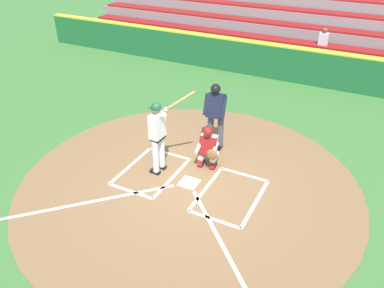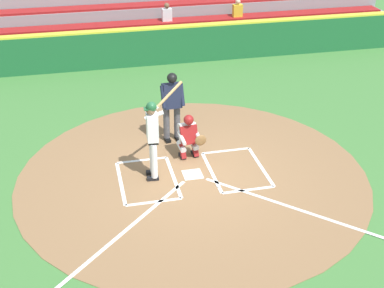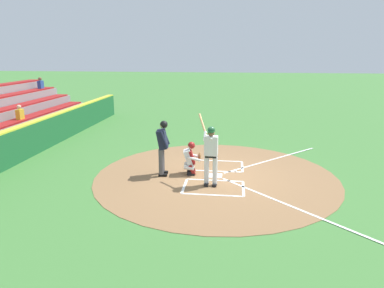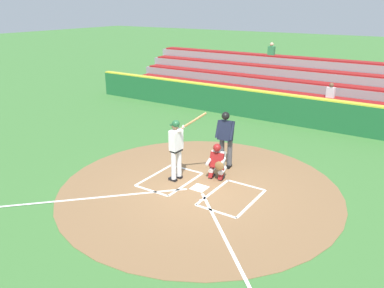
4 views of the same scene
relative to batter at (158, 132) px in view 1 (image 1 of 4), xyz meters
The scene contains 9 objects.
ground_plane 1.41m from the batter, behind, with size 120.00×120.00×0.00m, color #427A38.
dirt_circle 1.40m from the batter, behind, with size 8.00×8.00×0.01m, color olive.
home_plate_and_chalk 1.71m from the batter, 131.04° to the left, with size 7.93×4.91×0.01m.
batter is the anchor object (origin of this frame).
catcher 1.31m from the batter, 143.22° to the right, with size 0.64×0.62×1.13m.
plate_umpire 1.80m from the batter, 114.28° to the right, with size 0.60×0.44×1.86m.
baseball 1.87m from the batter, 149.15° to the left, with size 0.07×0.07×0.07m, color white.
backstop_wall 7.45m from the batter, 96.70° to the right, with size 22.00×0.36×1.31m.
bleacher_stand 10.69m from the batter, 94.68° to the right, with size 20.00×4.25×3.00m.
Camera 1 is at (-3.42, 6.58, 5.54)m, focal length 36.40 mm.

